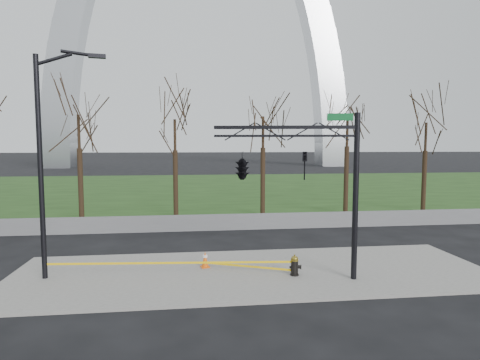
{
  "coord_description": "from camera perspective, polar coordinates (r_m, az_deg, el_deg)",
  "views": [
    {
      "loc": [
        -2.32,
        -14.78,
        4.89
      ],
      "look_at": [
        -0.25,
        2.0,
        3.41
      ],
      "focal_mm": 30.15,
      "sensor_mm": 36.0,
      "label": 1
    }
  ],
  "objects": [
    {
      "name": "tree_row",
      "position": [
        26.81,
        -9.17,
        2.99
      ],
      "size": [
        39.36,
        4.0,
        7.95
      ],
      "color": "black",
      "rests_on": "ground"
    },
    {
      "name": "street_light",
      "position": [
        15.76,
        -25.67,
        3.81
      ],
      "size": [
        2.38,
        0.59,
        8.21
      ],
      "rotation": [
        0.0,
        0.0,
        0.17
      ],
      "color": "black",
      "rests_on": "ground"
    },
    {
      "name": "caution_tape",
      "position": [
        15.22,
        -6.63,
        -11.71
      ],
      "size": [
        9.0,
        1.39,
        0.4
      ],
      "color": "yellow",
      "rests_on": "ground"
    },
    {
      "name": "sidewalk",
      "position": [
        15.72,
        1.85,
        -12.92
      ],
      "size": [
        18.0,
        6.0,
        0.1
      ],
      "primitive_type": "cube",
      "color": "slate",
      "rests_on": "ground"
    },
    {
      "name": "gateway_arch",
      "position": [
        93.96,
        -5.73,
        22.08
      ],
      "size": [
        66.0,
        6.0,
        65.0
      ],
      "primitive_type": null,
      "color": "#B7B9BE",
      "rests_on": "ground"
    },
    {
      "name": "ground",
      "position": [
        15.74,
        1.85,
        -13.09
      ],
      "size": [
        500.0,
        500.0,
        0.0
      ],
      "primitive_type": "plane",
      "color": "black",
      "rests_on": "ground"
    },
    {
      "name": "grass_strip",
      "position": [
        45.1,
        -4.04,
        -1.18
      ],
      "size": [
        120.0,
        40.0,
        0.06
      ],
      "primitive_type": "cube",
      "color": "#1E3A15",
      "rests_on": "ground"
    },
    {
      "name": "traffic_cone",
      "position": [
        16.12,
        -4.96,
        -11.12
      ],
      "size": [
        0.39,
        0.39,
        0.63
      ],
      "rotation": [
        0.0,
        0.0,
        0.23
      ],
      "color": "#E95A0C",
      "rests_on": "sidewalk"
    },
    {
      "name": "guardrail",
      "position": [
        23.32,
        -1.2,
        -5.96
      ],
      "size": [
        60.0,
        0.3,
        0.9
      ],
      "primitive_type": "cube",
      "color": "#59595B",
      "rests_on": "ground"
    },
    {
      "name": "fire_hydrant",
      "position": [
        15.24,
        7.77,
        -11.94
      ],
      "size": [
        0.49,
        0.31,
        0.78
      ],
      "rotation": [
        0.0,
        0.0,
        -0.29
      ],
      "color": "black",
      "rests_on": "sidewalk"
    },
    {
      "name": "traffic_signal_mast",
      "position": [
        14.29,
        3.39,
        2.02
      ],
      "size": [
        5.03,
        2.54,
        6.0
      ],
      "rotation": [
        0.0,
        0.0,
        -0.18
      ],
      "color": "black",
      "rests_on": "ground"
    }
  ]
}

